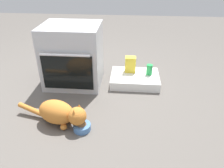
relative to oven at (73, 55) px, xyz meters
The scene contains 7 objects.
ground 0.59m from the oven, 89.67° to the right, with size 8.00×8.00×0.00m, color #56514C.
oven is the anchor object (origin of this frame).
pantry_cabinet 0.74m from the oven, ahead, with size 0.54×0.41×0.10m, color white.
food_bowl 0.88m from the oven, 72.81° to the right, with size 0.14×0.14×0.09m.
cat 0.77m from the oven, 85.79° to the right, with size 0.66×0.29×0.22m.
soda_can 0.86m from the oven, ahead, with size 0.07×0.07×0.12m, color green.
snack_bag 0.65m from the oven, 10.94° to the left, with size 0.12×0.09×0.18m, color yellow.
Camera 1 is at (0.61, -1.66, 1.24)m, focal length 35.00 mm.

